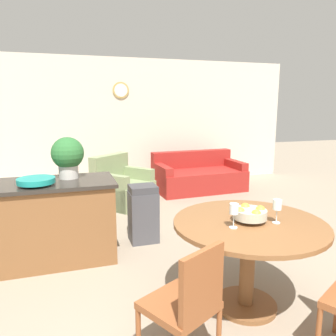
% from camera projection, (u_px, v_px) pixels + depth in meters
% --- Properties ---
extents(wall_back, '(8.00, 0.09, 2.70)m').
position_uv_depth(wall_back, '(115.00, 123.00, 6.96)').
color(wall_back, beige).
rests_on(wall_back, ground_plane).
extents(dining_table, '(1.26, 1.26, 0.78)m').
position_uv_depth(dining_table, '(248.00, 242.00, 2.74)').
color(dining_table, brown).
rests_on(dining_table, ground_plane).
extents(dining_chair_near_left, '(0.57, 0.57, 0.87)m').
position_uv_depth(dining_chair_near_left, '(187.00, 301.00, 2.10)').
color(dining_chair_near_left, brown).
rests_on(dining_chair_near_left, ground_plane).
extents(fruit_bowl, '(0.28, 0.28, 0.13)m').
position_uv_depth(fruit_bowl, '(250.00, 213.00, 2.69)').
color(fruit_bowl, '#B7B29E').
rests_on(fruit_bowl, dining_table).
extents(wine_glass_left, '(0.07, 0.07, 0.20)m').
position_uv_depth(wine_glass_left, '(234.00, 210.00, 2.54)').
color(wine_glass_left, silver).
rests_on(wine_glass_left, dining_table).
extents(wine_glass_right, '(0.07, 0.07, 0.20)m').
position_uv_depth(wine_glass_right, '(277.00, 206.00, 2.64)').
color(wine_glass_right, silver).
rests_on(wine_glass_right, dining_table).
extents(kitchen_island, '(1.38, 0.73, 0.91)m').
position_uv_depth(kitchen_island, '(52.00, 221.00, 3.63)').
color(kitchen_island, brown).
rests_on(kitchen_island, ground_plane).
extents(teal_bowl, '(0.38, 0.38, 0.08)m').
position_uv_depth(teal_bowl, '(36.00, 181.00, 3.37)').
color(teal_bowl, teal).
rests_on(teal_bowl, kitchen_island).
extents(potted_plant, '(0.36, 0.36, 0.47)m').
position_uv_depth(potted_plant, '(68.00, 155.00, 3.67)').
color(potted_plant, beige).
rests_on(potted_plant, kitchen_island).
extents(trash_bin, '(0.35, 0.31, 0.73)m').
position_uv_depth(trash_bin, '(143.00, 214.00, 4.16)').
color(trash_bin, '#47474C').
rests_on(trash_bin, ground_plane).
extents(couch, '(1.81, 1.04, 0.77)m').
position_uv_depth(couch, '(198.00, 177.00, 6.75)').
color(couch, maroon).
rests_on(couch, ground_plane).
extents(armchair, '(1.17, 1.16, 0.86)m').
position_uv_depth(armchair, '(122.00, 188.00, 5.74)').
color(armchair, gray).
rests_on(armchair, ground_plane).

